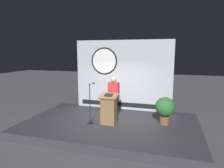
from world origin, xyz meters
TOP-DOWN VIEW (x-y plane):
  - ground_plane at (0.00, 0.00)m, footprint 40.00×40.00m
  - stage_platform at (0.00, 0.00)m, footprint 6.40×4.00m
  - banner_display at (-0.03, 1.85)m, footprint 4.40×0.12m
  - podium at (0.00, -0.21)m, footprint 0.64×0.50m
  - speaker_person at (0.04, 0.27)m, footprint 0.40×0.26m
  - microphone_stand at (-0.67, -0.30)m, footprint 0.24×0.57m
  - potted_plant at (1.95, 0.35)m, footprint 0.70×0.70m

SIDE VIEW (x-z plane):
  - ground_plane at x=0.00m, z-range 0.00..0.00m
  - stage_platform at x=0.00m, z-range 0.00..0.30m
  - microphone_stand at x=-0.67m, z-range 0.08..1.58m
  - podium at x=0.00m, z-range 0.29..1.41m
  - potted_plant at x=1.95m, z-range 0.40..1.40m
  - speaker_person at x=0.04m, z-range 0.32..2.00m
  - banner_display at x=-0.03m, z-range 0.31..3.43m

